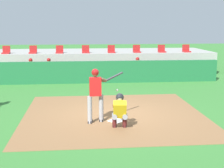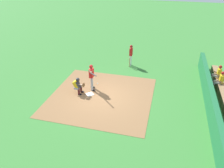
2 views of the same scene
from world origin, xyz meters
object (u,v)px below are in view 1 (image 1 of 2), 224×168
(stadium_seat_0, at_px, (6,51))
(stadium_seat_5, at_px, (137,50))
(stadium_seat_1, at_px, (33,51))
(stadium_seat_2, at_px, (60,51))
(stadium_seat_4, at_px, (111,51))
(stadium_seat_6, at_px, (162,50))
(home_plate, at_px, (116,121))
(catcher_crouched, at_px, (119,110))
(dugout_player_2, at_px, (138,68))
(stadium_seat_3, at_px, (86,51))
(dugout_player_1, at_px, (49,69))
(dugout_player_0, at_px, (31,70))
(batter_at_plate, at_px, (96,92))
(stadium_seat_7, at_px, (186,50))

(stadium_seat_0, relative_size, stadium_seat_5, 1.00)
(stadium_seat_1, relative_size, stadium_seat_2, 1.00)
(stadium_seat_4, distance_m, stadium_seat_6, 3.25)
(home_plate, relative_size, catcher_crouched, 0.26)
(dugout_player_2, height_order, stadium_seat_5, stadium_seat_5)
(stadium_seat_3, bearing_deg, dugout_player_1, -136.35)
(dugout_player_0, xyz_separation_m, dugout_player_1, (1.01, 0.00, 0.00))
(home_plate, xyz_separation_m, stadium_seat_1, (-4.06, 10.18, 1.51))
(stadium_seat_3, bearing_deg, stadium_seat_0, 180.00)
(stadium_seat_5, bearing_deg, batter_at_plate, -106.89)
(dugout_player_0, bearing_deg, stadium_seat_2, 53.26)
(dugout_player_0, bearing_deg, stadium_seat_0, 130.39)
(batter_at_plate, distance_m, stadium_seat_6, 11.30)
(stadium_seat_5, bearing_deg, dugout_player_0, -162.35)
(dugout_player_1, bearing_deg, batter_at_plate, -74.53)
(dugout_player_0, height_order, stadium_seat_6, stadium_seat_6)
(stadium_seat_2, distance_m, stadium_seat_7, 8.12)
(stadium_seat_6, distance_m, stadium_seat_7, 1.62)
(stadium_seat_4, bearing_deg, stadium_seat_7, 0.00)
(dugout_player_2, xyz_separation_m, stadium_seat_4, (-1.35, 2.03, 0.86))
(catcher_crouched, distance_m, dugout_player_1, 9.38)
(dugout_player_1, distance_m, stadium_seat_4, 4.36)
(dugout_player_2, xyz_separation_m, stadium_seat_1, (-6.22, 2.03, 0.86))
(dugout_player_1, xyz_separation_m, stadium_seat_1, (-1.12, 2.03, 0.86))
(dugout_player_0, xyz_separation_m, stadium_seat_0, (-1.73, 2.03, 0.86))
(stadium_seat_5, height_order, stadium_seat_6, same)
(stadium_seat_0, relative_size, stadium_seat_3, 1.00)
(stadium_seat_1, height_order, stadium_seat_3, same)
(batter_at_plate, height_order, dugout_player_0, batter_at_plate)
(stadium_seat_4, distance_m, stadium_seat_5, 1.62)
(dugout_player_1, xyz_separation_m, stadium_seat_3, (2.13, 2.03, 0.86))
(home_plate, distance_m, stadium_seat_1, 11.06)
(dugout_player_0, bearing_deg, stadium_seat_1, 92.99)
(dugout_player_0, distance_m, stadium_seat_5, 6.76)
(stadium_seat_5, height_order, stadium_seat_7, same)
(dugout_player_1, bearing_deg, stadium_seat_3, 43.65)
(stadium_seat_5, bearing_deg, home_plate, -103.47)
(batter_at_plate, height_order, stadium_seat_3, stadium_seat_3)
(dugout_player_2, relative_size, stadium_seat_3, 2.71)
(home_plate, distance_m, stadium_seat_6, 11.06)
(stadium_seat_0, bearing_deg, stadium_seat_2, 0.00)
(dugout_player_1, bearing_deg, dugout_player_2, 0.00)
(stadium_seat_6, bearing_deg, stadium_seat_1, 180.00)
(dugout_player_2, distance_m, stadium_seat_2, 5.10)
(stadium_seat_4, relative_size, stadium_seat_7, 1.00)
(home_plate, bearing_deg, stadium_seat_1, 111.76)
(home_plate, height_order, stadium_seat_2, stadium_seat_2)
(catcher_crouched, distance_m, stadium_seat_2, 11.24)
(stadium_seat_4, height_order, stadium_seat_5, same)
(dugout_player_0, bearing_deg, stadium_seat_5, 17.65)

